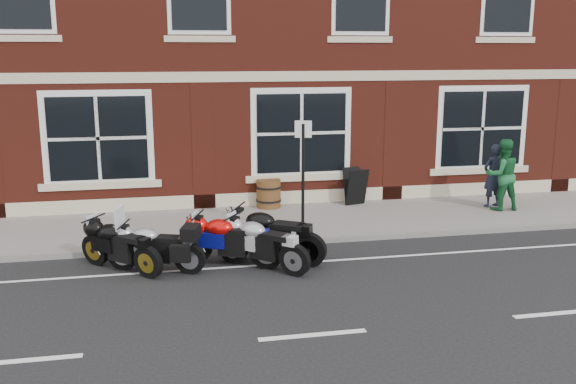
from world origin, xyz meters
name	(u,v)px	position (x,y,z in m)	size (l,w,h in m)	color
ground	(276,268)	(0.00, 0.00, 0.00)	(80.00, 80.00, 0.00)	black
sidewalk	(253,224)	(0.00, 3.00, 0.06)	(30.00, 3.00, 0.12)	slate
kerb	(263,243)	(0.00, 1.42, 0.06)	(30.00, 0.16, 0.12)	slate
moto_touring_silver	(153,245)	(-2.25, 0.27, 0.51)	(1.80, 0.81, 1.24)	black
moto_sport_red	(229,239)	(-0.84, 0.33, 0.53)	(1.92, 0.98, 0.92)	black
moto_sport_black	(120,244)	(-2.86, 0.44, 0.51)	(1.53, 1.46, 0.90)	black
moto_sport_silver	(262,242)	(-0.26, 0.02, 0.52)	(1.56, 1.48, 0.91)	black
moto_naked_black	(270,233)	(-0.03, 0.41, 0.57)	(1.94, 1.29, 0.99)	black
pedestrian_left	(493,176)	(6.20, 3.24, 0.93)	(0.59, 0.39, 1.61)	black
pedestrian_right	(502,175)	(6.26, 2.90, 1.01)	(0.87, 0.68, 1.78)	#1A5D2F
a_board_sign	(355,186)	(2.87, 4.20, 0.59)	(0.57, 0.38, 0.95)	black
barrel_planter	(269,193)	(0.61, 4.30, 0.48)	(0.64, 0.64, 0.72)	#4F2215
parking_sign	(303,171)	(0.88, 1.55, 1.56)	(0.34, 0.12, 2.49)	black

